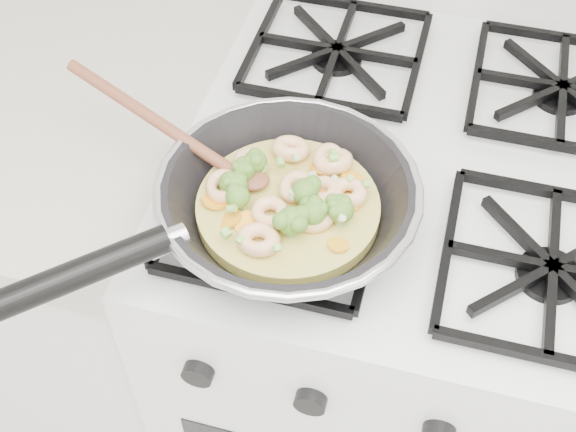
# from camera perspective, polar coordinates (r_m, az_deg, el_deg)

# --- Properties ---
(stove) EXTENTS (0.60, 0.60, 0.92)m
(stove) POSITION_cam_1_polar(r_m,az_deg,el_deg) (1.29, 7.80, -9.35)
(stove) COLOR white
(stove) RESTS_ON ground
(skillet) EXTENTS (0.43, 0.37, 0.10)m
(skillet) POSITION_cam_1_polar(r_m,az_deg,el_deg) (0.80, -0.40, 1.13)
(skillet) COLOR black
(skillet) RESTS_ON stove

